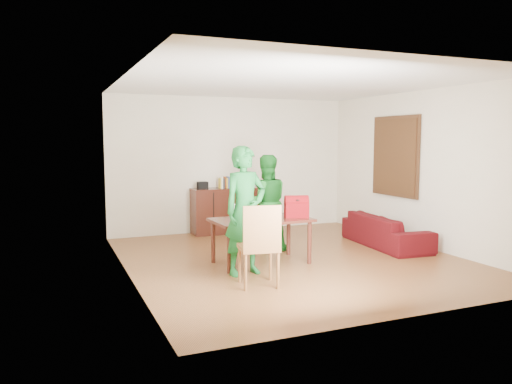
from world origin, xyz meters
name	(u,v)px	position (x,y,z in m)	size (l,w,h in m)	color
room	(290,175)	(0.01, 0.13, 1.31)	(5.20, 5.70, 2.90)	#4C2F13
table	(261,224)	(-0.55, -0.04, 0.60)	(1.48, 0.87, 0.68)	black
chair	(259,262)	(-1.04, -1.10, 0.31)	(0.55, 0.53, 1.06)	brown
person_near	(245,211)	(-1.00, -0.51, 0.89)	(0.65, 0.42, 1.77)	#145B23
person_far	(266,203)	(-0.12, 0.77, 0.80)	(0.78, 0.61, 1.61)	#16651C
laptop	(249,217)	(-0.77, -0.10, 0.72)	(0.36, 0.27, 0.24)	white
bananas	(266,221)	(-0.65, -0.42, 0.71)	(0.15, 0.09, 0.06)	yellow
bottle	(275,215)	(-0.48, -0.36, 0.78)	(0.07, 0.07, 0.20)	maroon
red_bag	(296,209)	(0.00, -0.11, 0.81)	(0.35, 0.21, 0.26)	maroon
sofa	(386,230)	(1.95, 0.25, 0.27)	(1.88, 0.74, 0.55)	#3A070F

